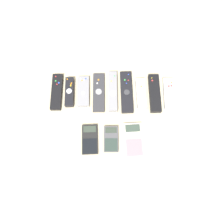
# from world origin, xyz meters

# --- Properties ---
(ground_plane) EXTENTS (3.00, 3.00, 0.00)m
(ground_plane) POSITION_xyz_m (0.00, 0.00, 0.00)
(ground_plane) COLOR beige
(remote_0) EXTENTS (0.05, 0.19, 0.02)m
(remote_0) POSITION_xyz_m (-0.28, 0.13, 0.01)
(remote_0) COLOR black
(remote_0) RESTS_ON ground_plane
(remote_1) EXTENTS (0.05, 0.15, 0.03)m
(remote_1) POSITION_xyz_m (-0.21, 0.13, 0.01)
(remote_1) COLOR black
(remote_1) RESTS_ON ground_plane
(remote_2) EXTENTS (0.06, 0.16, 0.02)m
(remote_2) POSITION_xyz_m (-0.15, 0.13, 0.01)
(remote_2) COLOR gray
(remote_2) RESTS_ON ground_plane
(remote_3) EXTENTS (0.06, 0.20, 0.02)m
(remote_3) POSITION_xyz_m (-0.07, 0.13, 0.01)
(remote_3) COLOR #333338
(remote_3) RESTS_ON ground_plane
(remote_4) EXTENTS (0.05, 0.21, 0.03)m
(remote_4) POSITION_xyz_m (-0.00, 0.14, 0.01)
(remote_4) COLOR gray
(remote_4) RESTS_ON ground_plane
(remote_5) EXTENTS (0.07, 0.22, 0.03)m
(remote_5) POSITION_xyz_m (0.07, 0.13, 0.01)
(remote_5) COLOR black
(remote_5) RESTS_ON ground_plane
(remote_6) EXTENTS (0.05, 0.15, 0.03)m
(remote_6) POSITION_xyz_m (0.14, 0.13, 0.01)
(remote_6) COLOR silver
(remote_6) RESTS_ON ground_plane
(remote_7) EXTENTS (0.06, 0.20, 0.03)m
(remote_7) POSITION_xyz_m (0.21, 0.13, 0.01)
(remote_7) COLOR black
(remote_7) RESTS_ON ground_plane
(remote_8) EXTENTS (0.05, 0.16, 0.02)m
(remote_8) POSITION_xyz_m (0.28, 0.13, 0.01)
(remote_8) COLOR silver
(remote_8) RESTS_ON ground_plane
(calculator_0) EXTENTS (0.08, 0.14, 0.01)m
(calculator_0) POSITION_xyz_m (-0.11, -0.10, 0.01)
(calculator_0) COLOR black
(calculator_0) RESTS_ON ground_plane
(calculator_1) EXTENTS (0.07, 0.12, 0.02)m
(calculator_1) POSITION_xyz_m (-0.01, -0.10, 0.01)
(calculator_1) COLOR #4C4C51
(calculator_1) RESTS_ON ground_plane
(calculator_2) EXTENTS (0.10, 0.17, 0.01)m
(calculator_2) POSITION_xyz_m (0.10, -0.10, 0.01)
(calculator_2) COLOR beige
(calculator_2) RESTS_ON ground_plane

